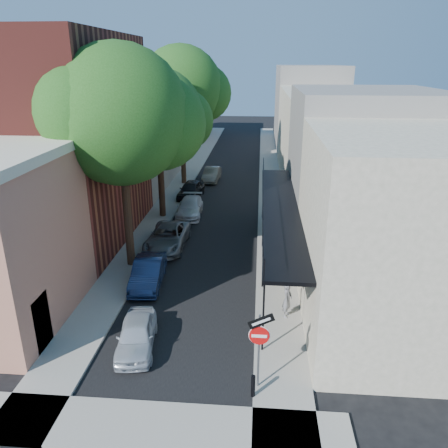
% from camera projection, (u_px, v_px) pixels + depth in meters
% --- Properties ---
extents(ground, '(160.00, 160.00, 0.00)m').
position_uv_depth(ground, '(160.00, 404.00, 14.17)').
color(ground, black).
rests_on(ground, ground).
extents(road_surface, '(6.00, 64.00, 0.01)m').
position_uv_depth(road_surface, '(228.00, 177.00, 42.18)').
color(road_surface, black).
rests_on(road_surface, ground).
extents(sidewalk_left, '(2.00, 64.00, 0.12)m').
position_uv_depth(sidewalk_left, '(187.00, 175.00, 42.47)').
color(sidewalk_left, gray).
rests_on(sidewalk_left, ground).
extents(sidewalk_right, '(2.00, 64.00, 0.12)m').
position_uv_depth(sidewalk_right, '(270.00, 177.00, 41.85)').
color(sidewalk_right, gray).
rests_on(sidewalk_right, ground).
extents(sidewalk_cross, '(12.00, 2.00, 0.12)m').
position_uv_depth(sidewalk_cross, '(153.00, 427.00, 13.21)').
color(sidewalk_cross, gray).
rests_on(sidewalk_cross, ground).
extents(buildings_left, '(10.10, 59.10, 12.00)m').
position_uv_depth(buildings_left, '(126.00, 125.00, 40.02)').
color(buildings_left, '#B7775E').
rests_on(buildings_left, ground).
extents(buildings_right, '(9.80, 55.00, 10.00)m').
position_uv_depth(buildings_right, '(327.00, 132.00, 39.45)').
color(buildings_right, beige).
rests_on(buildings_right, ground).
extents(sign_post, '(0.89, 0.17, 2.99)m').
position_uv_depth(sign_post, '(259.00, 338.00, 14.12)').
color(sign_post, '#595B60').
rests_on(sign_post, ground).
extents(bollard, '(0.14, 0.14, 0.80)m').
position_uv_depth(bollard, '(253.00, 386.00, 14.22)').
color(bollard, black).
rests_on(bollard, sidewalk_right).
extents(oak_near, '(7.48, 6.80, 11.42)m').
position_uv_depth(oak_near, '(130.00, 118.00, 21.25)').
color(oak_near, black).
rests_on(oak_near, ground).
extents(oak_mid, '(6.60, 6.00, 10.20)m').
position_uv_depth(oak_mid, '(164.00, 116.00, 28.99)').
color(oak_mid, black).
rests_on(oak_mid, ground).
extents(oak_far, '(7.70, 7.00, 11.90)m').
position_uv_depth(oak_far, '(187.00, 89.00, 37.00)').
color(oak_far, black).
rests_on(oak_far, ground).
extents(parked_car_a, '(1.84, 3.60, 1.17)m').
position_uv_depth(parked_car_a, '(137.00, 335.00, 16.78)').
color(parked_car_a, '#B2BBC5').
rests_on(parked_car_a, ground).
extents(parked_car_b, '(1.67, 4.01, 1.29)m').
position_uv_depth(parked_car_b, '(148.00, 273.00, 21.59)').
color(parked_car_b, '#172548').
rests_on(parked_car_b, ground).
extents(parked_car_c, '(2.24, 4.75, 1.31)m').
position_uv_depth(parked_car_c, '(168.00, 237.00, 25.90)').
color(parked_car_c, slate).
rests_on(parked_car_c, ground).
extents(parked_car_d, '(1.89, 4.27, 1.22)m').
position_uv_depth(parked_car_d, '(190.00, 207.00, 31.33)').
color(parked_car_d, silver).
rests_on(parked_car_d, ground).
extents(parked_car_e, '(2.06, 4.15, 1.36)m').
position_uv_depth(parked_car_e, '(191.00, 190.00, 35.45)').
color(parked_car_e, black).
rests_on(parked_car_e, ground).
extents(parked_car_f, '(1.50, 3.89, 1.26)m').
position_uv_depth(parked_car_f, '(212.00, 174.00, 40.44)').
color(parked_car_f, slate).
rests_on(parked_car_f, ground).
extents(pedestrian, '(0.57, 0.68, 1.58)m').
position_uv_depth(pedestrian, '(287.00, 300.00, 18.62)').
color(pedestrian, slate).
rests_on(pedestrian, sidewalk_right).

